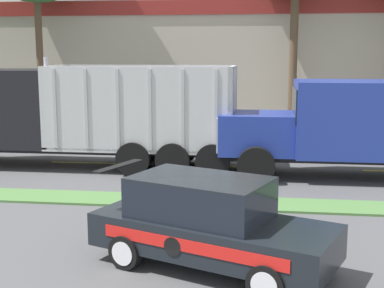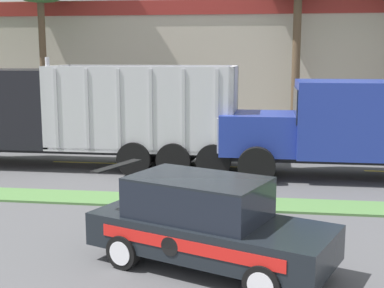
% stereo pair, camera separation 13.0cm
% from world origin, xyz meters
% --- Properties ---
extents(grass_verge, '(120.00, 1.22, 0.06)m').
position_xyz_m(grass_verge, '(0.00, 9.61, 0.03)').
color(grass_verge, '#517F42').
rests_on(grass_verge, ground_plane).
extents(centre_line_3, '(2.40, 0.14, 0.01)m').
position_xyz_m(centre_line_3, '(-4.73, 14.22, 0.00)').
color(centre_line_3, yellow).
rests_on(centre_line_3, ground_plane).
extents(centre_line_4, '(2.40, 0.14, 0.01)m').
position_xyz_m(centre_line_4, '(0.67, 14.22, 0.00)').
color(centre_line_4, yellow).
rests_on(centre_line_4, ground_plane).
extents(dump_truck_lead, '(10.93, 2.67, 3.72)m').
position_xyz_m(dump_truck_lead, '(-5.78, 13.62, 1.69)').
color(dump_truck_lead, black).
rests_on(dump_truck_lead, ground_plane).
extents(dump_truck_mid, '(11.84, 2.77, 3.57)m').
position_xyz_m(dump_truck_mid, '(5.16, 13.08, 1.57)').
color(dump_truck_mid, black).
rests_on(dump_truck_mid, ground_plane).
extents(rally_car, '(4.69, 3.22, 1.69)m').
position_xyz_m(rally_car, '(0.58, 5.48, 0.84)').
color(rally_car, black).
rests_on(rally_car, ground_plane).
extents(store_building_backdrop, '(41.32, 12.10, 6.82)m').
position_xyz_m(store_building_backdrop, '(-4.84, 32.60, 3.41)').
color(store_building_backdrop, '#BCB29E').
rests_on(store_building_backdrop, ground_plane).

